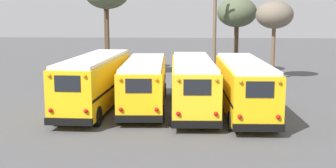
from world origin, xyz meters
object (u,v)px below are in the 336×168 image
school_bus_1 (145,82)px  school_bus_2 (193,83)px  school_bus_3 (243,85)px  bare_tree_1 (274,15)px  utility_pole (215,29)px  bare_tree_2 (237,13)px  school_bus_0 (96,80)px

school_bus_1 → school_bus_2: (2.98, -0.56, 0.07)m
school_bus_1 → school_bus_2: 3.03m
school_bus_2 → school_bus_3: size_ratio=1.03×
bare_tree_1 → utility_pole: bearing=171.3°
school_bus_1 → school_bus_2: school_bus_2 is taller
school_bus_1 → bare_tree_1: bearing=49.4°
school_bus_1 → school_bus_2: size_ratio=0.94×
utility_pole → bare_tree_2: 4.01m
school_bus_1 → bare_tree_1: size_ratio=1.45×
school_bus_1 → bare_tree_2: 17.62m
bare_tree_1 → bare_tree_2: 4.74m
school_bus_0 → school_bus_2: size_ratio=1.01×
school_bus_1 → school_bus_3: (5.95, -1.18, 0.08)m
school_bus_1 → bare_tree_2: bearing=65.1°
school_bus_2 → bare_tree_1: bearing=60.1°
school_bus_0 → utility_pole: 15.44m
utility_pole → bare_tree_1: bearing=-8.7°
school_bus_3 → school_bus_0: bearing=175.5°
school_bus_1 → utility_pole: utility_pole is taller
school_bus_3 → utility_pole: bearing=94.3°
school_bus_3 → utility_pole: 14.01m
school_bus_0 → school_bus_2: school_bus_0 is taller
school_bus_3 → bare_tree_1: 14.11m
school_bus_0 → school_bus_1: school_bus_0 is taller
school_bus_0 → bare_tree_2: bare_tree_2 is taller
school_bus_2 → school_bus_1: bearing=169.4°
utility_pole → bare_tree_2: utility_pole is taller
school_bus_2 → school_bus_3: (2.98, -0.62, 0.01)m
utility_pole → bare_tree_2: bearing=52.9°
bare_tree_2 → school_bus_1: bearing=-114.9°
school_bus_1 → school_bus_3: bearing=-11.2°
school_bus_1 → school_bus_0: bearing=-171.0°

